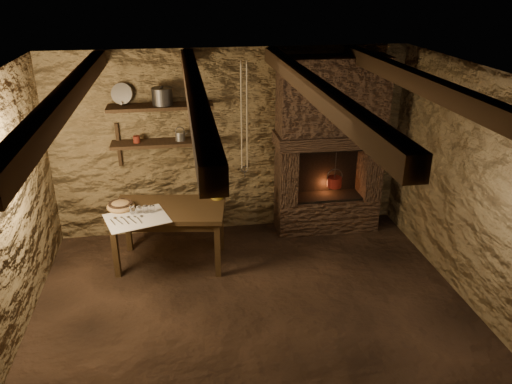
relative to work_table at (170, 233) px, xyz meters
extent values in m
plane|color=black|center=(0.83, -1.18, -0.39)|extent=(4.50, 4.50, 0.00)
cube|color=brown|center=(0.83, 0.82, 0.81)|extent=(4.50, 0.04, 2.40)
cube|color=brown|center=(0.83, -3.18, 0.81)|extent=(4.50, 0.04, 2.40)
cube|color=brown|center=(3.08, -1.18, 0.81)|extent=(0.04, 4.00, 2.40)
cube|color=black|center=(0.83, -1.18, 2.01)|extent=(4.50, 4.00, 0.04)
cube|color=black|center=(-0.67, -1.18, 1.92)|extent=(0.14, 3.95, 0.16)
cube|color=black|center=(0.33, -1.18, 1.92)|extent=(0.14, 3.95, 0.16)
cube|color=black|center=(1.33, -1.18, 1.92)|extent=(0.14, 3.95, 0.16)
cube|color=black|center=(2.33, -1.18, 1.92)|extent=(0.14, 3.95, 0.16)
cube|color=black|center=(-0.02, 0.66, 0.91)|extent=(1.25, 0.30, 0.04)
cube|color=black|center=(-0.02, 0.66, 1.36)|extent=(1.25, 0.30, 0.04)
cube|color=#35231A|center=(2.08, 0.59, -0.17)|extent=(1.35, 0.45, 0.45)
cube|color=#35231A|center=(1.51, 0.59, 0.43)|extent=(0.23, 0.45, 0.75)
cube|color=#35231A|center=(2.64, 0.59, 0.43)|extent=(0.23, 0.45, 0.75)
cube|color=#35231A|center=(2.08, 0.56, 0.89)|extent=(1.43, 0.51, 0.16)
cube|color=#35231A|center=(2.08, 0.59, 1.44)|extent=(1.35, 0.45, 0.94)
cube|color=black|center=(2.08, 0.78, 0.43)|extent=(0.90, 0.06, 0.75)
cube|color=#352312|center=(0.00, 0.00, 0.31)|extent=(1.38, 0.92, 0.05)
cube|color=#352312|center=(0.00, 0.00, 0.23)|extent=(1.25, 0.79, 0.09)
cube|color=white|center=(-0.34, -0.24, 0.34)|extent=(0.78, 0.69, 0.01)
cylinder|color=olive|center=(0.58, 0.17, 0.45)|extent=(0.15, 0.15, 0.22)
torus|color=olive|center=(0.66, 0.17, 0.47)|extent=(0.02, 0.12, 0.12)
ellipsoid|color=olive|center=(-0.53, 0.04, 0.37)|extent=(0.40, 0.40, 0.11)
cylinder|color=#2E2B29|center=(0.01, 0.66, 1.47)|extent=(0.32, 0.32, 0.18)
cylinder|color=#A2A29C|center=(-0.46, 0.76, 1.50)|extent=(0.27, 0.17, 0.25)
cylinder|color=#5C1B12|center=(-0.34, 0.66, 0.97)|extent=(0.10, 0.10, 0.08)
cylinder|color=maroon|center=(2.16, 0.54, 0.29)|extent=(0.23, 0.23, 0.13)
torus|color=#2E2B29|center=(2.16, 0.54, 0.37)|extent=(0.21, 0.01, 0.21)
cylinder|color=#2E2B29|center=(2.16, 0.54, 0.55)|extent=(0.01, 0.01, 0.44)
camera|label=1|loc=(0.18, -5.28, 2.80)|focal=35.00mm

